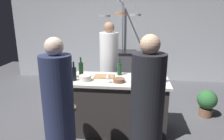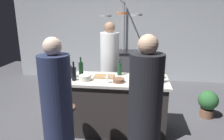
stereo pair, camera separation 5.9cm
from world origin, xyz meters
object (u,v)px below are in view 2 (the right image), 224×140
(mixing_bowl_blue, at_px, (146,80))
(guest_right, at_px, (145,118))
(mixing_bowl_wooden, at_px, (119,80))
(guest_left, at_px, (58,115))
(wine_glass_near_right_guest, at_px, (134,72))
(cutting_board, at_px, (104,76))
(bar_stool_right, at_px, (143,132))
(pepper_mill, at_px, (70,72))
(potted_plant, at_px, (208,102))
(mixing_bowl_ceramic, at_px, (85,78))
(wine_bottle_dark, at_px, (74,73))
(wine_glass_by_chef, at_px, (107,76))
(wine_bottle_green, at_px, (120,69))
(chef, at_px, (110,69))
(wine_bottle_red, at_px, (81,70))
(stove_range, at_px, (123,67))
(wine_glass_near_left_guest, at_px, (75,70))
(bar_stool_left, at_px, (67,127))
(wine_bottle_amber, at_px, (159,72))
(wine_bottle_rose, at_px, (160,74))

(mixing_bowl_blue, bearing_deg, guest_right, -91.75)
(guest_right, bearing_deg, mixing_bowl_wooden, 113.77)
(guest_left, relative_size, wine_glass_near_right_guest, 11.40)
(guest_left, bearing_deg, cutting_board, 71.68)
(bar_stool_right, relative_size, pepper_mill, 3.24)
(potted_plant, height_order, cutting_board, cutting_board)
(cutting_board, bearing_deg, mixing_bowl_ceramic, -140.96)
(wine_bottle_dark, relative_size, wine_glass_by_chef, 2.01)
(potted_plant, relative_size, wine_bottle_green, 1.82)
(chef, relative_size, cutting_board, 5.42)
(guest_left, distance_m, cutting_board, 1.15)
(cutting_board, relative_size, mixing_bowl_ceramic, 1.75)
(mixing_bowl_blue, bearing_deg, pepper_mill, 178.85)
(cutting_board, height_order, wine_bottle_dark, wine_bottle_dark)
(pepper_mill, bearing_deg, wine_bottle_red, 20.80)
(pepper_mill, xyz_separation_m, mixing_bowl_blue, (1.17, -0.02, -0.07))
(wine_bottle_red, height_order, wine_glass_by_chef, wine_bottle_red)
(bar_stool_right, relative_size, guest_right, 0.40)
(wine_glass_by_chef, bearing_deg, stove_range, 89.56)
(wine_bottle_red, distance_m, wine_glass_near_left_guest, 0.12)
(bar_stool_left, height_order, wine_bottle_red, wine_bottle_red)
(chef, xyz_separation_m, wine_glass_near_left_guest, (-0.44, -0.85, 0.20))
(stove_range, bearing_deg, bar_stool_left, -99.79)
(wine_bottle_green, relative_size, mixing_bowl_wooden, 1.67)
(wine_glass_near_right_guest, bearing_deg, chef, 120.36)
(wine_bottle_amber, bearing_deg, guest_right, -102.01)
(wine_bottle_rose, bearing_deg, wine_glass_near_right_guest, 158.93)
(wine_glass_near_left_guest, xyz_separation_m, wine_glass_by_chef, (0.57, -0.26, 0.00))
(guest_right, xyz_separation_m, guest_left, (-0.99, -0.01, -0.02))
(stove_range, xyz_separation_m, guest_left, (-0.48, -3.46, 0.32))
(cutting_board, bearing_deg, wine_glass_by_chef, -70.56)
(stove_range, relative_size, wine_bottle_green, 3.11)
(wine_bottle_amber, bearing_deg, chef, 137.01)
(guest_left, relative_size, pepper_mill, 7.92)
(mixing_bowl_ceramic, bearing_deg, mixing_bowl_wooden, -1.72)
(cutting_board, height_order, mixing_bowl_wooden, mixing_bowl_wooden)
(stove_range, relative_size, wine_bottle_red, 2.68)
(mixing_bowl_ceramic, bearing_deg, wine_bottle_red, 124.32)
(bar_stool_right, relative_size, wine_glass_by_chef, 4.66)
(guest_right, distance_m, wine_bottle_amber, 1.12)
(bar_stool_left, height_order, wine_bottle_green, wine_bottle_green)
(guest_right, height_order, mixing_bowl_blue, guest_right)
(bar_stool_left, height_order, wine_glass_by_chef, wine_glass_by_chef)
(wine_bottle_red, distance_m, mixing_bowl_blue, 1.02)
(pepper_mill, xyz_separation_m, wine_glass_by_chef, (0.61, -0.15, 0.00))
(mixing_bowl_blue, bearing_deg, chef, 124.79)
(potted_plant, distance_m, mixing_bowl_ceramic, 2.35)
(pepper_mill, distance_m, wine_bottle_red, 0.17)
(stove_range, height_order, wine_bottle_dark, wine_bottle_dark)
(wine_glass_near_left_guest, bearing_deg, wine_bottle_dark, -78.98)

